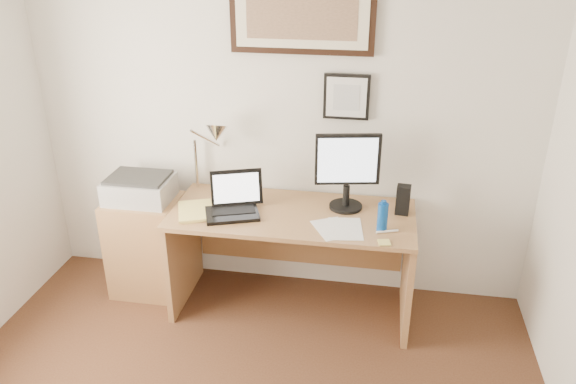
% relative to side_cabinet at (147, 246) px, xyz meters
% --- Properties ---
extents(wall_back, '(3.50, 0.02, 2.50)m').
position_rel_side_cabinet_xyz_m(wall_back, '(0.92, 0.32, 0.89)').
color(wall_back, silver).
rests_on(wall_back, ground).
extents(side_cabinet, '(0.50, 0.40, 0.73)m').
position_rel_side_cabinet_xyz_m(side_cabinet, '(0.00, 0.00, 0.00)').
color(side_cabinet, olive).
rests_on(side_cabinet, floor).
extents(water_bottle, '(0.06, 0.06, 0.18)m').
position_rel_side_cabinet_xyz_m(water_bottle, '(1.65, -0.20, 0.48)').
color(water_bottle, '#0B4196').
rests_on(water_bottle, desk).
extents(bottle_cap, '(0.03, 0.03, 0.02)m').
position_rel_side_cabinet_xyz_m(bottle_cap, '(1.65, -0.20, 0.58)').
color(bottle_cap, '#0B4196').
rests_on(bottle_cap, water_bottle).
extents(speaker, '(0.09, 0.08, 0.20)m').
position_rel_side_cabinet_xyz_m(speaker, '(1.78, 0.06, 0.48)').
color(speaker, black).
rests_on(speaker, desk).
extents(paper_sheet_a, '(0.30, 0.34, 0.00)m').
position_rel_side_cabinet_xyz_m(paper_sheet_a, '(1.35, -0.23, 0.39)').
color(paper_sheet_a, white).
rests_on(paper_sheet_a, desk).
extents(paper_sheet_b, '(0.24, 0.32, 0.00)m').
position_rel_side_cabinet_xyz_m(paper_sheet_b, '(1.43, -0.22, 0.39)').
color(paper_sheet_b, white).
rests_on(paper_sheet_b, desk).
extents(sticky_pad, '(0.08, 0.08, 0.01)m').
position_rel_side_cabinet_xyz_m(sticky_pad, '(1.67, -0.35, 0.39)').
color(sticky_pad, '#EADB6F').
rests_on(sticky_pad, desk).
extents(marker_pen, '(0.14, 0.06, 0.02)m').
position_rel_side_cabinet_xyz_m(marker_pen, '(1.69, -0.22, 0.39)').
color(marker_pen, white).
rests_on(marker_pen, desk).
extents(book, '(0.31, 0.36, 0.02)m').
position_rel_side_cabinet_xyz_m(book, '(0.34, -0.20, 0.40)').
color(book, '#EEDB70').
rests_on(book, desk).
extents(desk, '(1.60, 0.70, 0.75)m').
position_rel_side_cabinet_xyz_m(desk, '(1.07, 0.04, 0.15)').
color(desk, olive).
rests_on(desk, floor).
extents(laptop, '(0.40, 0.40, 0.26)m').
position_rel_side_cabinet_xyz_m(laptop, '(0.69, -0.11, 0.44)').
color(laptop, black).
rests_on(laptop, desk).
extents(lcd_monitor, '(0.42, 0.22, 0.52)m').
position_rel_side_cabinet_xyz_m(lcd_monitor, '(1.41, 0.08, 0.68)').
color(lcd_monitor, black).
rests_on(lcd_monitor, desk).
extents(printer, '(0.44, 0.34, 0.18)m').
position_rel_side_cabinet_xyz_m(printer, '(-0.01, 0.01, 0.45)').
color(printer, '#A0A0A3').
rests_on(printer, side_cabinet).
extents(desk_lamp, '(0.29, 0.27, 0.53)m').
position_rel_side_cabinet_xyz_m(desk_lamp, '(0.51, 0.13, 0.82)').
color(desk_lamp, silver).
rests_on(desk_lamp, desk).
extents(picture_large, '(0.92, 0.04, 0.47)m').
position_rel_side_cabinet_xyz_m(picture_large, '(1.07, 0.29, 1.59)').
color(picture_large, black).
rests_on(picture_large, wall_back).
extents(picture_small, '(0.30, 0.03, 0.30)m').
position_rel_side_cabinet_xyz_m(picture_small, '(1.37, 0.29, 1.09)').
color(picture_small, black).
rests_on(picture_small, wall_back).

